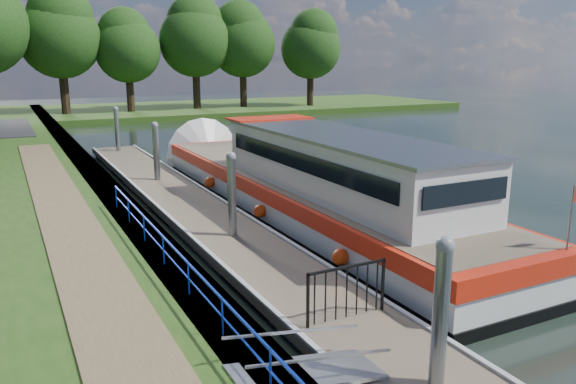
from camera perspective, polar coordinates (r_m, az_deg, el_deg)
name	(u,v)px	position (r m, az deg, el deg)	size (l,w,h in m)	color
bank_edge	(108,198)	(22.56, -17.81, -0.61)	(1.10, 90.00, 0.78)	#473D2D
far_bank	(188,109)	(61.59, -10.17, 8.25)	(60.00, 18.00, 0.60)	#223E11
footpath	(81,249)	(15.53, -20.30, -5.45)	(1.60, 40.00, 0.05)	brown
blue_fence	(204,287)	(11.05, -8.55, -9.56)	(0.04, 18.04, 0.72)	#0C2DBF
pontoon	(188,208)	(21.26, -10.08, -1.57)	(2.50, 30.00, 0.56)	brown
mooring_piles	(187,179)	(21.01, -10.20, 1.32)	(0.30, 27.30, 3.55)	gray
gangway	(307,371)	(9.63, 1.98, -17.67)	(2.58, 1.00, 0.92)	#A5A8AD
gate_panel	(347,284)	(11.56, 6.00, -9.31)	(1.85, 0.05, 1.15)	black
barge	(296,184)	(20.74, 0.85, 0.84)	(4.36, 21.15, 4.78)	black
horizon_trees	(45,31)	(55.59, -23.43, 14.76)	(54.38, 10.03, 12.87)	#332316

